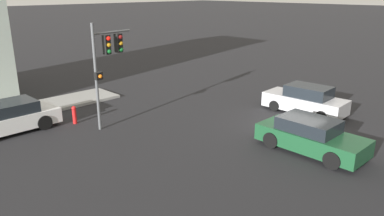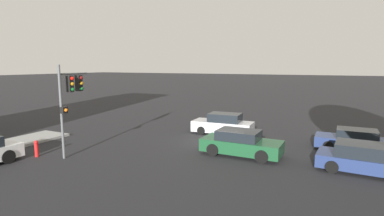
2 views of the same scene
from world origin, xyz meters
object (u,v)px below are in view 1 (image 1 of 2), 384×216
at_px(parked_car_0, 5,118).
at_px(crossing_car_2, 306,100).
at_px(fire_hydrant, 74,114).
at_px(crossing_car_0, 311,136).
at_px(traffic_signal, 107,55).

bearing_deg(parked_car_0, crossing_car_2, 145.62).
bearing_deg(parked_car_0, fire_hydrant, 157.57).
bearing_deg(crossing_car_2, crossing_car_0, 118.53).
relative_size(crossing_car_0, parked_car_0, 0.93).
xyz_separation_m(crossing_car_0, fire_hydrant, (10.03, 5.35, -0.19)).
height_order(crossing_car_0, crossing_car_2, crossing_car_2).
bearing_deg(crossing_car_0, crossing_car_2, 122.09).
xyz_separation_m(parked_car_0, fire_hydrant, (-1.14, -2.89, -0.21)).
distance_m(crossing_car_0, fire_hydrant, 11.37).
relative_size(traffic_signal, fire_hydrant, 5.51).
height_order(traffic_signal, crossing_car_0, traffic_signal).
distance_m(parked_car_0, fire_hydrant, 3.11).
bearing_deg(traffic_signal, fire_hydrant, -150.09).
distance_m(crossing_car_0, crossing_car_2, 5.26).
bearing_deg(crossing_car_0, traffic_signal, -153.14).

